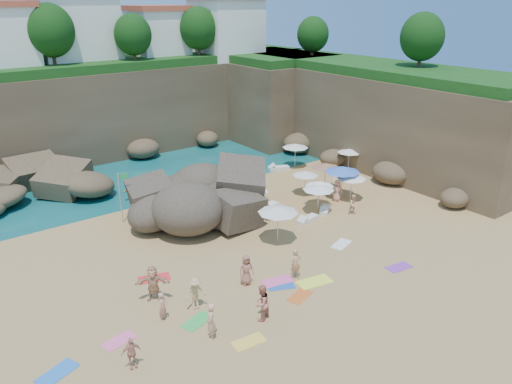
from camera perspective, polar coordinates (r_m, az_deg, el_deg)
ground at (r=31.13m, az=0.41°, el=-5.85°), size 120.00×120.00×0.00m
seawater at (r=56.42m, az=-18.63°, el=5.63°), size 120.00×120.00×0.00m
cliff_back at (r=51.60m, az=-15.15°, el=9.20°), size 44.00×8.00×8.00m
cliff_right at (r=47.85m, az=12.83°, el=8.49°), size 8.00×30.00×8.00m
cliff_corner at (r=54.88m, az=1.76°, el=10.61°), size 10.00×12.00×8.00m
rock_promontory at (r=40.92m, az=-26.44°, el=-1.34°), size 12.00×7.00×2.00m
clifftop_buildings at (r=51.76m, az=-15.29°, el=17.34°), size 28.48×9.48×7.00m
clifftop_trees at (r=46.86m, az=-10.03°, el=17.42°), size 35.60×23.82×4.40m
rock_outcrop at (r=34.67m, az=-5.98°, el=-3.00°), size 9.70×8.13×3.38m
flag_pole at (r=34.17m, az=-15.15°, el=0.11°), size 0.69×0.19×3.57m
parasol_0 at (r=36.43m, az=-9.23°, el=1.19°), size 2.12×2.12×2.01m
parasol_1 at (r=34.66m, az=-0.26°, el=0.33°), size 2.07×2.07×1.96m
parasol_2 at (r=44.41m, az=4.52°, el=5.30°), size 2.30×2.30×2.17m
parasol_3 at (r=44.26m, az=10.62°, el=4.66°), size 2.06×2.06×1.95m
parasol_5 at (r=34.89m, az=7.16°, el=0.52°), size 2.21×2.21×2.09m
parasol_6 at (r=39.32m, az=7.97°, el=3.02°), size 2.30×2.30×2.18m
parasol_7 at (r=35.93m, az=7.29°, el=0.91°), size 2.06×2.06×1.95m
parasol_8 at (r=38.18m, az=5.67°, el=2.14°), size 1.99×1.99×1.88m
parasol_9 at (r=30.40m, az=2.54°, el=-2.03°), size 2.51×2.51×2.37m
parasol_10 at (r=37.71m, az=9.86°, el=2.58°), size 2.64×2.64×2.50m
parasol_11 at (r=37.53m, az=10.88°, el=1.75°), size 2.17×2.17×2.05m
lounger_0 at (r=39.06m, az=-4.41°, el=0.17°), size 2.12×1.00×0.32m
lounger_1 at (r=44.21m, az=2.60°, el=2.76°), size 1.95×1.20×0.29m
lounger_2 at (r=35.83m, az=1.21°, el=-1.77°), size 2.15×1.01×0.32m
lounger_3 at (r=34.14m, az=5.93°, el=-3.15°), size 1.88×0.95×0.28m
lounger_4 at (r=42.76m, az=9.64°, el=1.80°), size 1.79×1.24×0.27m
lounger_5 at (r=35.85m, az=7.89°, el=-2.02°), size 1.67×1.44×0.26m
towel_0 at (r=22.99m, az=-21.76°, el=-18.67°), size 1.86×1.38×0.03m
towel_1 at (r=23.89m, az=-15.37°, el=-16.07°), size 1.58×0.98×0.03m
towel_2 at (r=26.09m, az=5.06°, el=-11.77°), size 1.64×1.18×0.03m
towel_3 at (r=24.41m, az=-6.73°, el=-14.45°), size 1.75×1.23×0.03m
towel_4 at (r=23.06m, az=-0.81°, el=-16.73°), size 1.56×0.89×0.03m
towel_5 at (r=31.41m, az=9.72°, el=-5.89°), size 1.70×1.21×0.03m
towel_6 at (r=29.61m, az=16.02°, el=-8.26°), size 1.60×0.97×0.03m
towel_7 at (r=28.02m, az=-11.56°, el=-9.63°), size 1.87×1.34×0.03m
towel_8 at (r=26.83m, az=2.85°, el=-10.68°), size 1.63×1.26×0.03m
towel_9 at (r=27.24m, az=2.48°, el=-10.14°), size 1.82×1.16×0.03m
towel_12 at (r=27.32m, az=6.70°, el=-10.16°), size 2.04×1.28×0.03m
person_stand_0 at (r=24.34m, az=-10.60°, el=-12.74°), size 0.64×0.60×1.48m
person_stand_1 at (r=23.89m, az=0.65°, el=-12.56°), size 1.06×0.94×1.81m
person_stand_2 at (r=39.36m, az=-5.76°, el=1.26°), size 1.09×0.79×1.56m
person_stand_3 at (r=33.89m, az=1.21°, el=-1.96°), size 0.53×1.01×1.64m
person_stand_4 at (r=37.60m, az=9.27°, el=0.17°), size 0.91×0.72×1.65m
person_stand_5 at (r=38.50m, az=-14.09°, el=0.15°), size 1.38×0.55×1.45m
person_stand_6 at (r=22.81m, az=-5.20°, el=-14.53°), size 0.70×0.78×1.79m
person_lie_0 at (r=25.18m, az=-6.87°, el=-12.63°), size 1.32×1.82×0.45m
person_lie_1 at (r=22.28m, az=-13.94°, el=-18.54°), size 1.01×1.50×0.34m
person_lie_2 at (r=26.89m, az=-1.12°, el=-10.05°), size 1.18×1.79×0.44m
person_lie_3 at (r=26.16m, az=-11.58°, el=-11.45°), size 2.43×2.48×0.49m
person_lie_4 at (r=27.48m, az=4.53°, el=-9.42°), size 0.92×1.78×0.41m
person_lie_5 at (r=35.69m, az=11.05°, el=-2.10°), size 1.24×1.58×0.54m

